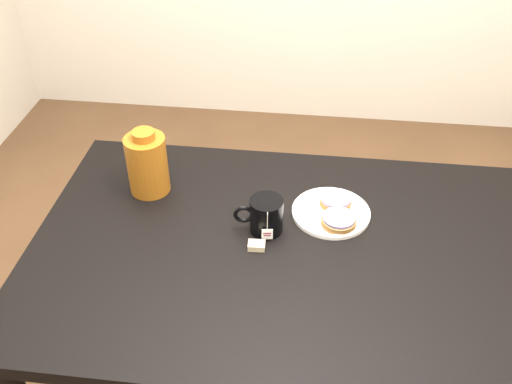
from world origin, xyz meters
The scene contains 7 objects.
table centered at (0.00, 0.00, 0.67)m, with size 1.40×0.90×0.75m.
plate centered at (0.10, 0.15, 0.76)m, with size 0.22×0.22×0.02m.
bagel_back centered at (0.12, 0.18, 0.78)m, with size 0.11×0.11×0.03m.
bagel_front centered at (0.13, 0.10, 0.78)m, with size 0.14×0.14×0.03m.
mug centered at (-0.07, 0.06, 0.80)m, with size 0.14×0.11×0.10m.
teabag_pouch centered at (-0.09, -0.01, 0.76)m, with size 0.04×0.03×0.02m, color #C6B793.
bagel_package centered at (-0.44, 0.21, 0.84)m, with size 0.15×0.15×0.20m.
Camera 1 is at (0.04, -1.11, 1.80)m, focal length 40.00 mm.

